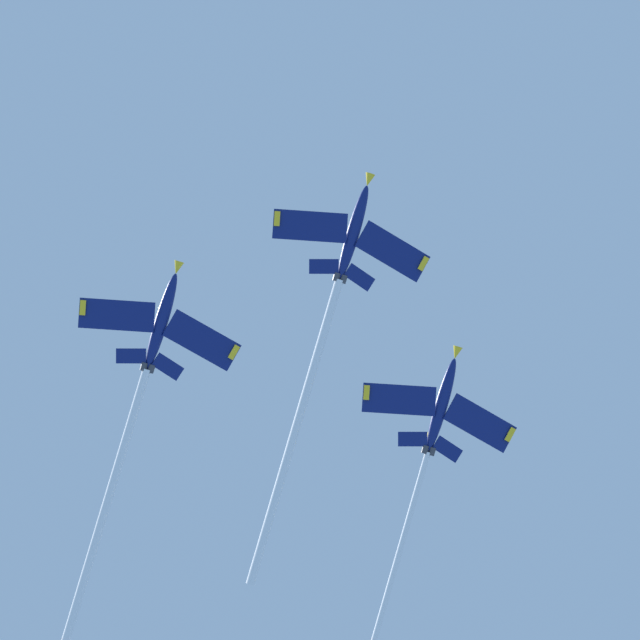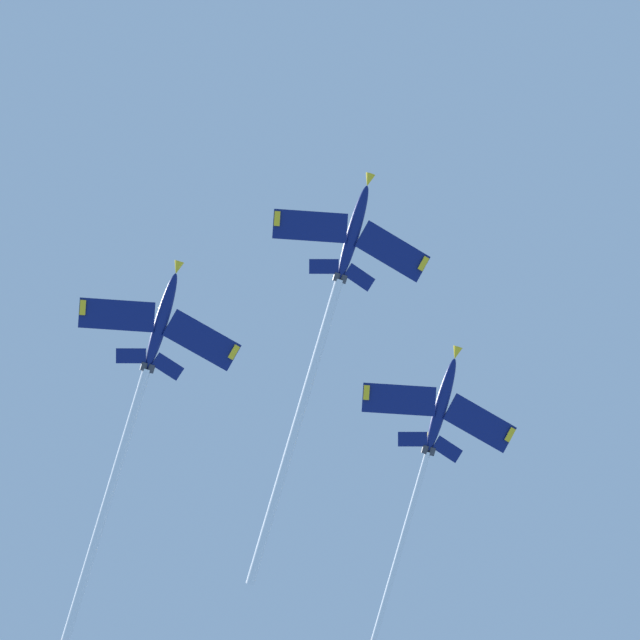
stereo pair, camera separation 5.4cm
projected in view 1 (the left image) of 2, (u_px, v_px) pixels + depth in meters
jet_lead at (325, 329)px, 179.46m from camera, size 36.26×35.70×22.84m
jet_left_wing at (427, 454)px, 181.84m from camera, size 31.75×31.25×20.21m
jet_right_wing at (132, 419)px, 176.95m from camera, size 36.73×36.18×21.60m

